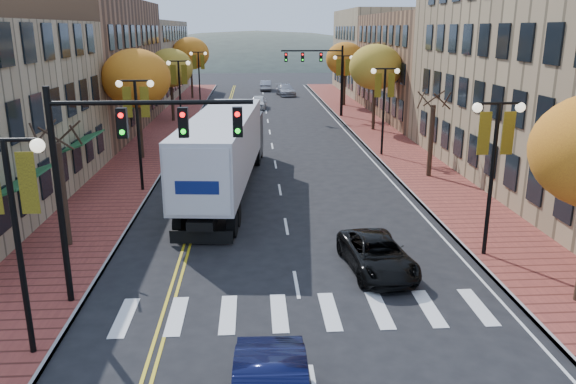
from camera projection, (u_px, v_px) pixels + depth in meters
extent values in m
plane|color=black|center=(307.00, 347.00, 15.77)|extent=(200.00, 200.00, 0.00)
cube|color=brown|center=(162.00, 136.00, 46.34)|extent=(4.00, 85.00, 0.15)
cube|color=brown|center=(377.00, 133.00, 47.42)|extent=(4.00, 85.00, 0.15)
cube|color=brown|center=(69.00, 66.00, 47.69)|extent=(12.00, 24.00, 11.00)
cube|color=#9E8966|center=(130.00, 59.00, 71.85)|extent=(12.00, 26.00, 9.50)
cube|color=brown|center=(453.00, 66.00, 55.70)|extent=(15.00, 24.00, 10.00)
cube|color=#9E8966|center=(398.00, 52.00, 76.64)|extent=(15.00, 20.00, 11.00)
cylinder|color=#382619|center=(63.00, 195.00, 22.26)|extent=(0.28, 0.28, 4.20)
cylinder|color=#382619|center=(140.00, 122.00, 37.49)|extent=(0.28, 0.28, 4.90)
ellipsoid|color=orange|center=(136.00, 78.00, 36.69)|extent=(4.48, 4.48, 3.81)
cylinder|color=#382619|center=(172.00, 96.00, 52.86)|extent=(0.28, 0.28, 4.55)
ellipsoid|color=gold|center=(171.00, 68.00, 52.12)|extent=(4.16, 4.16, 3.54)
cylinder|color=#382619|center=(192.00, 78.00, 70.04)|extent=(0.28, 0.28, 5.04)
ellipsoid|color=orange|center=(190.00, 53.00, 69.21)|extent=(4.61, 4.61, 3.92)
cylinder|color=#382619|center=(431.00, 141.00, 32.92)|extent=(0.28, 0.28, 4.20)
cylinder|color=#382619|center=(374.00, 101.00, 48.15)|extent=(0.28, 0.28, 4.90)
ellipsoid|color=gold|center=(376.00, 67.00, 47.34)|extent=(4.48, 4.48, 3.81)
cylinder|color=#382619|center=(345.00, 84.00, 63.49)|extent=(0.28, 0.28, 4.76)
ellipsoid|color=orange|center=(345.00, 59.00, 62.71)|extent=(4.35, 4.35, 3.70)
cylinder|color=black|center=(20.00, 254.00, 14.48)|extent=(0.16, 0.16, 6.00)
cylinder|color=black|center=(3.00, 140.00, 13.64)|extent=(1.60, 0.10, 0.10)
sphere|color=#FFF2CC|center=(37.00, 146.00, 13.73)|extent=(0.36, 0.36, 0.36)
cube|color=gold|center=(28.00, 183.00, 13.97)|extent=(0.45, 0.03, 1.60)
cylinder|color=black|center=(139.00, 138.00, 29.80)|extent=(0.16, 0.16, 6.00)
cylinder|color=black|center=(134.00, 81.00, 28.96)|extent=(1.60, 0.10, 0.10)
sphere|color=#FFF2CC|center=(119.00, 84.00, 28.96)|extent=(0.36, 0.36, 0.36)
sphere|color=#FFF2CC|center=(150.00, 84.00, 29.05)|extent=(0.36, 0.36, 0.36)
cube|color=gold|center=(127.00, 102.00, 29.24)|extent=(0.45, 0.03, 1.60)
cube|color=gold|center=(145.00, 102.00, 29.30)|extent=(0.45, 0.03, 1.60)
cylinder|color=black|center=(180.00, 98.00, 47.05)|extent=(0.16, 0.16, 6.00)
cylinder|color=black|center=(178.00, 61.00, 46.20)|extent=(1.60, 0.10, 0.10)
sphere|color=#FFF2CC|center=(168.00, 63.00, 46.20)|extent=(0.36, 0.36, 0.36)
sphere|color=#FFF2CC|center=(188.00, 63.00, 46.29)|extent=(0.36, 0.36, 0.36)
cube|color=gold|center=(173.00, 75.00, 46.49)|extent=(0.45, 0.03, 1.60)
cube|color=gold|center=(184.00, 75.00, 46.54)|extent=(0.45, 0.03, 1.60)
cylinder|color=black|center=(199.00, 79.00, 64.29)|extent=(0.16, 0.16, 6.00)
cylinder|color=black|center=(198.00, 52.00, 63.44)|extent=(1.60, 0.10, 0.10)
sphere|color=#FFF2CC|center=(191.00, 53.00, 63.44)|extent=(0.36, 0.36, 0.36)
sphere|color=#FFF2CC|center=(205.00, 53.00, 63.53)|extent=(0.36, 0.36, 0.36)
cube|color=gold|center=(195.00, 62.00, 63.73)|extent=(0.45, 0.03, 1.60)
cube|color=gold|center=(203.00, 62.00, 63.78)|extent=(0.45, 0.03, 1.60)
cylinder|color=black|center=(491.00, 183.00, 21.12)|extent=(0.16, 0.16, 6.00)
cylinder|color=black|center=(499.00, 103.00, 20.28)|extent=(1.60, 0.10, 0.10)
sphere|color=#FFF2CC|center=(477.00, 108.00, 20.28)|extent=(0.36, 0.36, 0.36)
sphere|color=#FFF2CC|center=(520.00, 107.00, 20.37)|extent=(0.36, 0.36, 0.36)
cube|color=gold|center=(484.00, 133.00, 20.56)|extent=(0.45, 0.03, 1.60)
cube|color=gold|center=(508.00, 133.00, 20.62)|extent=(0.45, 0.03, 1.60)
cylinder|color=black|center=(383.00, 113.00, 38.37)|extent=(0.16, 0.16, 6.00)
cylinder|color=black|center=(385.00, 69.00, 37.52)|extent=(1.60, 0.10, 0.10)
sphere|color=#FFF2CC|center=(374.00, 71.00, 37.52)|extent=(0.36, 0.36, 0.36)
sphere|color=#FFF2CC|center=(397.00, 71.00, 37.61)|extent=(0.36, 0.36, 0.36)
cube|color=gold|center=(378.00, 85.00, 37.80)|extent=(0.45, 0.03, 1.60)
cube|color=gold|center=(391.00, 85.00, 37.86)|extent=(0.45, 0.03, 1.60)
cylinder|color=black|center=(342.00, 87.00, 55.61)|extent=(0.16, 0.16, 6.00)
cylinder|color=black|center=(343.00, 56.00, 54.76)|extent=(1.60, 0.10, 0.10)
sphere|color=#FFF2CC|center=(335.00, 58.00, 54.76)|extent=(0.36, 0.36, 0.36)
sphere|color=#FFF2CC|center=(351.00, 57.00, 54.85)|extent=(0.36, 0.36, 0.36)
cube|color=gold|center=(338.00, 67.00, 55.05)|extent=(0.45, 0.03, 1.60)
cube|color=gold|center=(348.00, 67.00, 55.10)|extent=(0.45, 0.03, 1.60)
cylinder|color=black|center=(59.00, 201.00, 17.22)|extent=(0.20, 0.20, 7.00)
cylinder|color=black|center=(152.00, 103.00, 16.55)|extent=(6.00, 0.14, 0.14)
cube|color=black|center=(122.00, 123.00, 16.67)|extent=(0.30, 0.25, 0.90)
sphere|color=#FF0C0C|center=(121.00, 115.00, 16.47)|extent=(0.16, 0.16, 0.16)
cube|color=black|center=(183.00, 122.00, 16.78)|extent=(0.30, 0.25, 0.90)
sphere|color=#FF0C0C|center=(182.00, 115.00, 16.57)|extent=(0.16, 0.16, 0.16)
cube|color=black|center=(238.00, 122.00, 16.87)|extent=(0.30, 0.25, 0.90)
sphere|color=#FF0C0C|center=(237.00, 114.00, 16.67)|extent=(0.16, 0.16, 0.16)
cylinder|color=black|center=(342.00, 82.00, 55.46)|extent=(0.20, 0.20, 7.00)
cylinder|color=black|center=(312.00, 51.00, 54.44)|extent=(6.00, 0.14, 0.14)
cube|color=black|center=(321.00, 57.00, 54.66)|extent=(0.30, 0.25, 0.90)
sphere|color=#FF0C0C|center=(321.00, 54.00, 54.46)|extent=(0.16, 0.16, 0.16)
cube|color=black|center=(303.00, 57.00, 54.55)|extent=(0.30, 0.25, 0.90)
sphere|color=#FF0C0C|center=(303.00, 55.00, 54.35)|extent=(0.16, 0.16, 0.16)
cube|color=black|center=(286.00, 57.00, 54.46)|extent=(0.30, 0.25, 0.90)
sphere|color=#FF0C0C|center=(286.00, 55.00, 54.25)|extent=(0.16, 0.16, 0.16)
cube|color=black|center=(224.00, 181.00, 29.28)|extent=(2.35, 14.16, 0.38)
cube|color=silver|center=(222.00, 146.00, 28.75)|extent=(4.08, 14.31, 3.04)
cube|color=black|center=(241.00, 135.00, 37.37)|extent=(3.00, 3.49, 2.72)
cylinder|color=black|center=(179.00, 224.00, 24.00)|extent=(0.48, 1.12, 1.09)
cylinder|color=black|center=(232.00, 225.00, 23.94)|extent=(0.48, 1.12, 1.09)
cylinder|color=black|center=(185.00, 215.00, 25.25)|extent=(0.48, 1.12, 1.09)
cylinder|color=black|center=(236.00, 215.00, 25.19)|extent=(0.48, 1.12, 1.09)
cylinder|color=black|center=(222.00, 157.00, 36.50)|extent=(0.48, 1.12, 1.09)
cylinder|color=black|center=(257.00, 157.00, 36.44)|extent=(0.48, 1.12, 1.09)
cylinder|color=black|center=(227.00, 149.00, 38.80)|extent=(0.48, 1.12, 1.09)
cylinder|color=black|center=(260.00, 150.00, 38.74)|extent=(0.48, 1.12, 1.09)
imported|color=black|center=(377.00, 255.00, 20.55)|extent=(2.55, 4.76, 1.27)
imported|color=white|center=(258.00, 102.00, 62.30)|extent=(2.06, 4.33, 1.43)
imported|color=#95949B|center=(286.00, 90.00, 74.32)|extent=(2.71, 5.33, 1.48)
imported|color=#9F9FA6|center=(266.00, 85.00, 80.38)|extent=(1.75, 4.41, 1.43)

